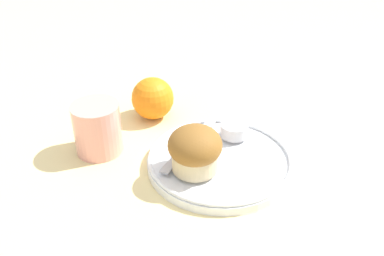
% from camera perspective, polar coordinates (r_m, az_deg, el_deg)
% --- Properties ---
extents(ground_plane, '(3.00, 3.00, 0.00)m').
position_cam_1_polar(ground_plane, '(0.70, 1.34, -5.06)').
color(ground_plane, beige).
extents(plate, '(0.23, 0.23, 0.02)m').
position_cam_1_polar(plate, '(0.69, 3.71, -4.38)').
color(plate, white).
rests_on(plate, ground_plane).
extents(muffin, '(0.08, 0.08, 0.07)m').
position_cam_1_polar(muffin, '(0.64, 0.40, -2.87)').
color(muffin, beige).
rests_on(muffin, plate).
extents(cream_ramekin, '(0.05, 0.05, 0.02)m').
position_cam_1_polar(cream_ramekin, '(0.73, 5.64, -0.16)').
color(cream_ramekin, silver).
rests_on(cream_ramekin, plate).
extents(berry_pair, '(0.02, 0.01, 0.01)m').
position_cam_1_polar(berry_pair, '(0.69, -0.16, -2.82)').
color(berry_pair, maroon).
rests_on(berry_pair, plate).
extents(butter_knife, '(0.18, 0.03, 0.00)m').
position_cam_1_polar(butter_knife, '(0.71, -0.14, -2.03)').
color(butter_knife, '#B7B7BC').
rests_on(butter_knife, plate).
extents(orange_fruit, '(0.08, 0.08, 0.08)m').
position_cam_1_polar(orange_fruit, '(0.81, -5.27, 3.96)').
color(orange_fruit, orange).
rests_on(orange_fruit, ground_plane).
extents(juice_glass, '(0.08, 0.08, 0.09)m').
position_cam_1_polar(juice_glass, '(0.73, -12.50, -0.07)').
color(juice_glass, '#E5998C').
rests_on(juice_glass, ground_plane).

